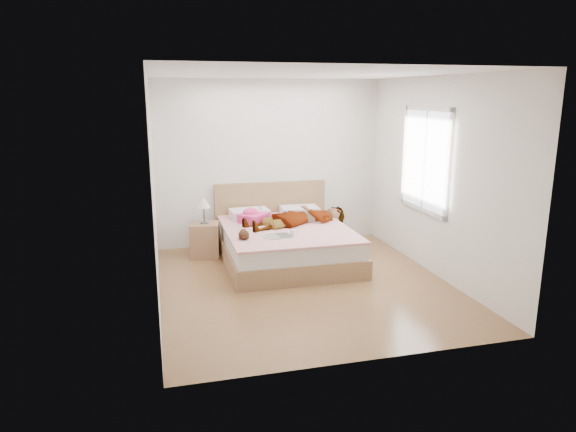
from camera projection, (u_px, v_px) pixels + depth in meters
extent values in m
plane|color=#4E2C18|center=(305.00, 284.00, 6.56)|extent=(4.00, 4.00, 0.00)
imported|color=white|center=(299.00, 215.00, 7.60)|extent=(1.81, 1.12, 0.23)
ellipsoid|color=black|center=(255.00, 215.00, 7.90)|extent=(0.56, 0.64, 0.08)
cube|color=silver|center=(260.00, 208.00, 7.84)|extent=(0.06, 0.09, 0.05)
plane|color=white|center=(306.00, 73.00, 5.96)|extent=(4.00, 4.00, 0.00)
plane|color=white|center=(270.00, 163.00, 8.14)|extent=(3.60, 0.00, 3.60)
plane|color=silver|center=(372.00, 222.00, 4.37)|extent=(3.60, 0.00, 3.60)
plane|color=white|center=(153.00, 191.00, 5.82)|extent=(0.00, 4.00, 4.00)
plane|color=white|center=(438.00, 178.00, 6.70)|extent=(0.00, 4.00, 4.00)
cube|color=white|center=(425.00, 160.00, 6.93)|extent=(0.02, 1.10, 1.30)
cube|color=silver|center=(449.00, 166.00, 6.38)|extent=(0.04, 0.06, 1.42)
cube|color=silver|center=(405.00, 155.00, 7.47)|extent=(0.04, 0.06, 1.42)
cube|color=silver|center=(422.00, 209.00, 7.08)|extent=(0.04, 1.22, 0.06)
cube|color=silver|center=(428.00, 109.00, 6.77)|extent=(0.04, 1.22, 0.06)
cube|color=silver|center=(425.00, 160.00, 6.93)|extent=(0.03, 0.04, 1.30)
cube|color=brown|center=(286.00, 253.00, 7.42)|extent=(1.78, 2.08, 0.26)
cube|color=silver|center=(286.00, 237.00, 7.37)|extent=(1.70, 2.00, 0.22)
cube|color=silver|center=(286.00, 228.00, 7.34)|extent=(1.74, 2.04, 0.03)
cube|color=brown|center=(271.00, 213.00, 8.29)|extent=(1.80, 0.07, 1.00)
cube|color=white|center=(250.00, 213.00, 7.90)|extent=(0.61, 0.44, 0.13)
cube|color=silver|center=(299.00, 211.00, 8.09)|extent=(0.60, 0.43, 0.13)
cube|color=#FB4488|center=(254.00, 218.00, 7.62)|extent=(0.51, 0.50, 0.13)
ellipsoid|color=#F9439F|center=(250.00, 212.00, 7.63)|extent=(0.29, 0.25, 0.12)
cube|color=white|center=(279.00, 236.00, 6.85)|extent=(0.41, 0.30, 0.01)
cube|color=white|center=(272.00, 236.00, 6.81)|extent=(0.22, 0.27, 0.02)
cube|color=#242424|center=(285.00, 235.00, 6.88)|extent=(0.22, 0.27, 0.02)
cylinder|color=white|center=(293.00, 233.00, 6.88)|extent=(0.10, 0.10, 0.09)
torus|color=white|center=(296.00, 233.00, 6.87)|extent=(0.06, 0.03, 0.06)
cylinder|color=black|center=(293.00, 230.00, 6.87)|extent=(0.08, 0.08, 0.00)
ellipsoid|color=black|center=(244.00, 235.00, 6.71)|extent=(0.16, 0.18, 0.12)
ellipsoid|color=beige|center=(244.00, 234.00, 6.70)|extent=(0.09, 0.09, 0.06)
sphere|color=#321D0E|center=(243.00, 232.00, 6.80)|extent=(0.09, 0.09, 0.09)
sphere|color=pink|center=(241.00, 230.00, 6.82)|extent=(0.03, 0.03, 0.03)
sphere|color=pink|center=(246.00, 230.00, 6.83)|extent=(0.03, 0.03, 0.03)
ellipsoid|color=#321D0E|center=(240.00, 238.00, 6.68)|extent=(0.04, 0.06, 0.03)
ellipsoid|color=black|center=(248.00, 238.00, 6.69)|extent=(0.04, 0.06, 0.03)
cube|color=brown|center=(205.00, 240.00, 7.62)|extent=(0.48, 0.44, 0.51)
cylinder|color=#4B4B4B|center=(204.00, 223.00, 7.56)|extent=(0.15, 0.15, 0.02)
cylinder|color=#474747|center=(204.00, 214.00, 7.53)|extent=(0.03, 0.03, 0.26)
cone|color=silver|center=(204.00, 202.00, 7.49)|extent=(0.24, 0.24, 0.15)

